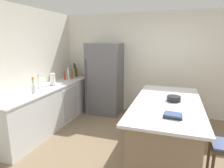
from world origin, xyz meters
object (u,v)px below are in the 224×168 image
Objects in this scene: refrigerator at (105,79)px; vinegar_bottle at (72,75)px; mixing_bowl at (174,99)px; paper_towel_roll at (53,79)px; hot_sauce_bottle at (65,77)px; kitchen_island at (166,127)px; sink_faucet at (39,81)px; wine_bottle at (74,71)px; whiskey_bottle at (76,72)px; olive_oil_bottle at (71,73)px; gin_bottle at (74,73)px; cookbook_stack at (173,116)px; soda_bottle at (68,74)px; flower_vase at (34,88)px.

vinegar_bottle is (-0.83, -0.24, 0.10)m from refrigerator.
refrigerator is 2.24m from mixing_bowl.
refrigerator reaches higher than mixing_bowl.
hot_sauce_bottle is (-0.08, 0.62, -0.05)m from paper_towel_roll.
kitchen_island is 7.60× the size of sink_faucet.
whiskey_bottle is (0.10, -0.09, -0.01)m from wine_bottle.
olive_oil_bottle is at bearing -98.37° from whiskey_bottle.
mixing_bowl is at bearing -19.68° from hot_sauce_bottle.
paper_towel_roll reaches higher than gin_bottle.
cookbook_stack is at bearing -39.68° from whiskey_bottle.
whiskey_bottle reaches higher than cookbook_stack.
olive_oil_bottle is at bearing -170.69° from refrigerator.
olive_oil_bottle is at bearing -97.58° from gin_bottle.
whiskey_bottle is at bearing 87.27° from soda_bottle.
whiskey_bottle reaches higher than sink_faucet.
gin_bottle is 1.38× the size of hot_sauce_bottle.
whiskey_bottle is (-0.05, 1.77, 0.03)m from flower_vase.
olive_oil_bottle reaches higher than soda_bottle.
wine_bottle is 1.30× the size of gin_bottle.
kitchen_island is 2.83m from vinegar_bottle.
olive_oil_bottle reaches higher than kitchen_island.
gin_bottle reaches higher than hot_sauce_bottle.
refrigerator is 0.87m from vinegar_bottle.
whiskey_bottle is (-0.01, 1.09, -0.00)m from paper_towel_roll.
olive_oil_bottle reaches higher than hot_sauce_bottle.
soda_bottle is at bearing -125.61° from vinegar_bottle.
wine_bottle is 3.13m from mixing_bowl.
hot_sauce_bottle is (-0.00, 0.99, -0.08)m from sink_faucet.
whiskey_bottle is 0.29m from vinegar_bottle.
cookbook_stack is at bearing -39.80° from wine_bottle.
paper_towel_roll reaches higher than cookbook_stack.
paper_towel_roll is 0.92× the size of whiskey_bottle.
wine_bottle is at bearing 172.07° from refrigerator.
whiskey_bottle is 1.65× the size of hot_sauce_bottle.
flower_vase is 1.41m from soda_bottle.
paper_towel_roll is (-0.87, -1.04, 0.13)m from refrigerator.
cookbook_stack is at bearing -38.37° from gin_bottle.
whiskey_bottle is at bearing 91.66° from flower_vase.
kitchen_island is 3.14m from wine_bottle.
whiskey_bottle is at bearing 177.05° from refrigerator.
paper_towel_roll is at bearing -89.51° from whiskey_bottle.
whiskey_bottle reaches higher than mixing_bowl.
whiskey_bottle reaches higher than paper_towel_roll.
kitchen_island is 2.94m from olive_oil_bottle.
sink_faucet is (-2.60, 0.05, 0.62)m from kitchen_island.
soda_bottle is (-0.90, -0.33, 0.13)m from refrigerator.
refrigerator is 8.99× the size of hot_sauce_bottle.
flower_vase is 0.96× the size of soda_bottle.
vinegar_bottle is 2.83m from mixing_bowl.
hot_sauce_bottle is at bearing -120.69° from vinegar_bottle.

